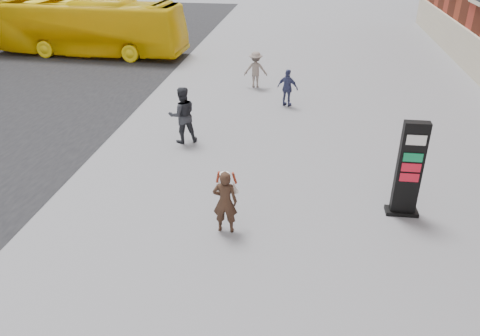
# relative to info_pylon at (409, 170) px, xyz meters

# --- Properties ---
(ground) EXTENTS (100.00, 100.00, 0.00)m
(ground) POSITION_rel_info_pylon_xyz_m (-4.19, -1.29, -1.24)
(ground) COLOR #9E9EA3
(info_pylon) EXTENTS (0.80, 0.41, 2.49)m
(info_pylon) POSITION_rel_info_pylon_xyz_m (0.00, 0.00, 0.00)
(info_pylon) COLOR black
(info_pylon) RESTS_ON ground
(woman) EXTENTS (0.60, 0.55, 1.60)m
(woman) POSITION_rel_info_pylon_xyz_m (-4.30, -1.37, -0.43)
(woman) COLOR black
(woman) RESTS_ON ground
(bus) EXTENTS (10.86, 3.04, 3.00)m
(bus) POSITION_rel_info_pylon_xyz_m (-14.64, 14.22, 0.25)
(bus) COLOR yellow
(bus) RESTS_ON road
(pedestrian_a) EXTENTS (1.14, 1.05, 1.90)m
(pedestrian_a) POSITION_rel_info_pylon_xyz_m (-6.57, 3.50, -0.29)
(pedestrian_a) COLOR #27292E
(pedestrian_a) RESTS_ON ground
(pedestrian_b) EXTENTS (1.05, 0.64, 1.59)m
(pedestrian_b) POSITION_rel_info_pylon_xyz_m (-4.86, 9.74, -0.45)
(pedestrian_b) COLOR gray
(pedestrian_b) RESTS_ON ground
(pedestrian_c) EXTENTS (0.94, 0.64, 1.49)m
(pedestrian_c) POSITION_rel_info_pylon_xyz_m (-3.32, 7.48, -0.50)
(pedestrian_c) COLOR #393D67
(pedestrian_c) RESTS_ON ground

